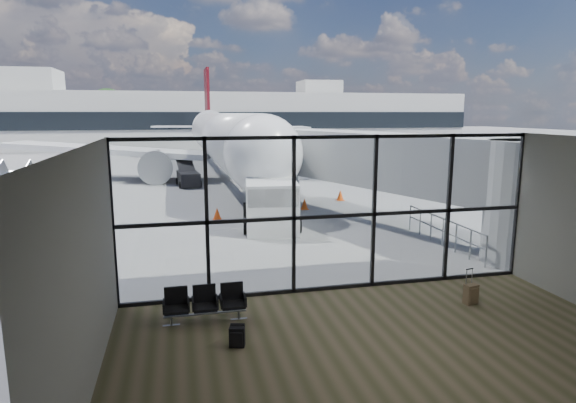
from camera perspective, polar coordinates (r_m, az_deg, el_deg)
name	(u,v)px	position (r m, az deg, el deg)	size (l,w,h in m)	color
ground	(218,160)	(53.18, -8.35, 4.87)	(220.00, 220.00, 0.00)	slate
lounge_shell	(416,245)	(9.38, 14.95, -5.03)	(12.02, 8.01, 4.51)	brown
glass_curtain_wall	(335,214)	(13.77, 5.54, -1.53)	(12.10, 0.12, 4.50)	white
jet_bridge	(389,166)	(21.99, 11.86, 4.15)	(8.00, 16.50, 4.33)	#929597
apron_railing	(443,228)	(19.54, 17.89, -2.99)	(0.06, 5.46, 1.11)	gray
far_terminal	(201,119)	(74.83, -10.32, 9.64)	(80.00, 12.20, 11.00)	beige
tree_3	(29,116)	(87.74, -28.39, 8.94)	(4.95, 4.95, 7.12)	#382619
tree_4	(69,112)	(86.38, -24.54, 9.66)	(5.61, 5.61, 8.07)	#382619
tree_5	(108,108)	(85.43, -20.56, 10.35)	(6.27, 6.27, 9.03)	#382619
seating_row	(205,302)	(12.32, -9.83, -11.63)	(2.02, 0.56, 0.89)	gray
backpack	(237,337)	(11.06, -6.06, -15.63)	(0.38, 0.37, 0.50)	black
suitcase	(471,294)	(14.07, 20.88, -10.21)	(0.40, 0.32, 0.98)	brown
airliner	(224,138)	(40.18, -7.59, 7.50)	(33.79, 39.08, 10.07)	silver
service_van	(270,202)	(21.87, -2.13, 0.00)	(2.98, 5.27, 2.18)	silver
belt_loader	(188,178)	(34.73, -11.75, 2.79)	(1.75, 3.86, 1.73)	black
mobile_stairs	(5,210)	(26.45, -30.51, -0.92)	(2.12, 3.39, 2.23)	yellow
traffic_cone_a	(217,214)	(23.50, -8.40, -1.45)	(0.42, 0.42, 0.60)	#D43E0B
traffic_cone_b	(304,204)	(25.76, 1.95, -0.31)	(0.41, 0.41, 0.59)	#D0490A
traffic_cone_c	(340,195)	(28.55, 6.21, 0.74)	(0.44, 0.44, 0.62)	#F34E0C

